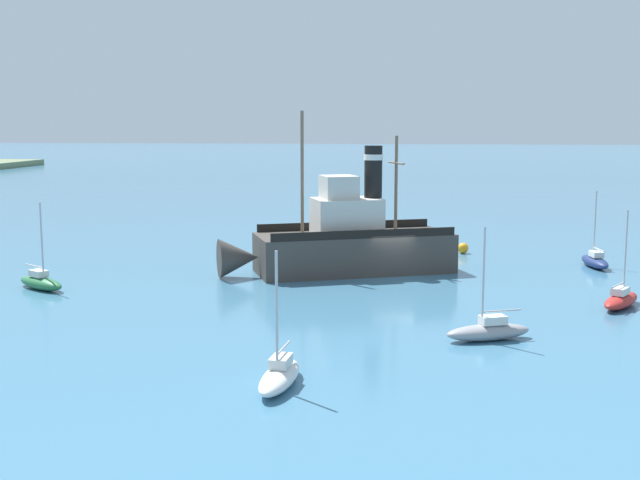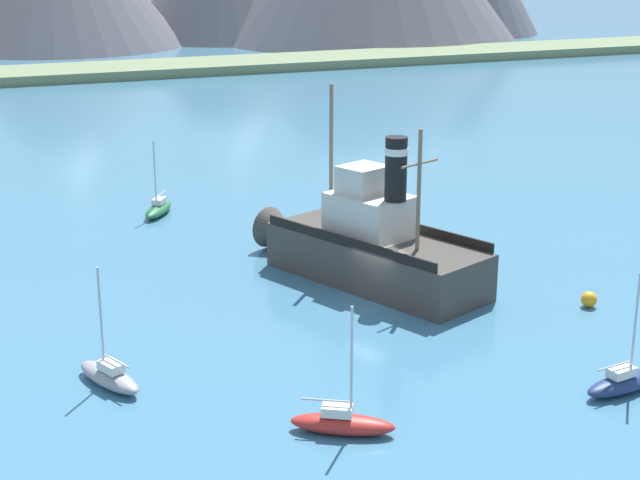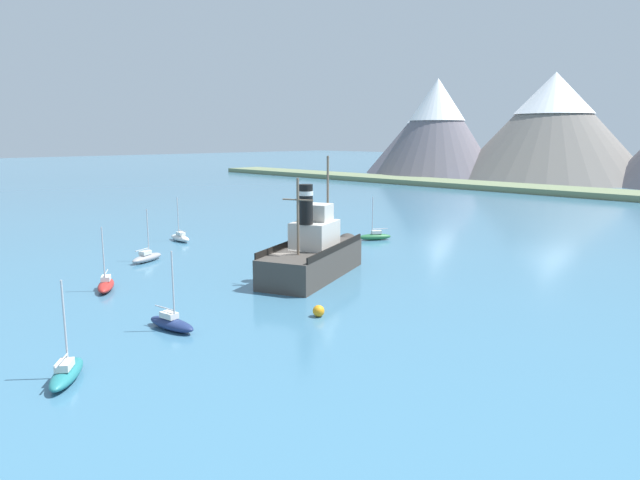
{
  "view_description": "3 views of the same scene",
  "coord_description": "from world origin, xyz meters",
  "px_view_note": "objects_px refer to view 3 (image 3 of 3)",
  "views": [
    {
      "loc": [
        -47.83,
        -1.44,
        9.2
      ],
      "look_at": [
        -0.77,
        4.41,
        2.23
      ],
      "focal_mm": 45.0,
      "sensor_mm": 36.0,
      "label": 1
    },
    {
      "loc": [
        -19.75,
        -40.52,
        17.12
      ],
      "look_at": [
        -0.8,
        5.6,
        1.61
      ],
      "focal_mm": 55.0,
      "sensor_mm": 36.0,
      "label": 2
    },
    {
      "loc": [
        34.4,
        -29.47,
        11.57
      ],
      "look_at": [
        2.0,
        2.46,
        3.25
      ],
      "focal_mm": 32.0,
      "sensor_mm": 36.0,
      "label": 3
    }
  ],
  "objects_px": {
    "sailboat_grey": "(147,257)",
    "sailboat_green": "(375,236)",
    "old_tugboat": "(315,254)",
    "sailboat_teal": "(66,372)",
    "sailboat_white": "(180,237)",
    "mooring_buoy": "(319,311)",
    "sailboat_red": "(106,285)",
    "sailboat_navy": "(171,323)"
  },
  "relations": [
    {
      "from": "old_tugboat",
      "to": "sailboat_white",
      "type": "distance_m",
      "value": 21.98
    },
    {
      "from": "sailboat_green",
      "to": "sailboat_navy",
      "type": "relative_size",
      "value": 1.0
    },
    {
      "from": "old_tugboat",
      "to": "sailboat_teal",
      "type": "bearing_deg",
      "value": -73.68
    },
    {
      "from": "sailboat_white",
      "to": "mooring_buoy",
      "type": "xyz_separation_m",
      "value": [
        30.15,
        -7.91,
        -0.04
      ]
    },
    {
      "from": "sailboat_red",
      "to": "sailboat_navy",
      "type": "bearing_deg",
      "value": -5.58
    },
    {
      "from": "old_tugboat",
      "to": "sailboat_red",
      "type": "xyz_separation_m",
      "value": [
        -7.82,
        -14.65,
        -1.4
      ]
    },
    {
      "from": "sailboat_navy",
      "to": "sailboat_red",
      "type": "bearing_deg",
      "value": 174.42
    },
    {
      "from": "sailboat_white",
      "to": "sailboat_navy",
      "type": "relative_size",
      "value": 1.0
    },
    {
      "from": "sailboat_green",
      "to": "mooring_buoy",
      "type": "distance_m",
      "value": 28.49
    },
    {
      "from": "sailboat_teal",
      "to": "sailboat_red",
      "type": "height_order",
      "value": "same"
    },
    {
      "from": "sailboat_teal",
      "to": "sailboat_red",
      "type": "bearing_deg",
      "value": 149.71
    },
    {
      "from": "old_tugboat",
      "to": "sailboat_red",
      "type": "height_order",
      "value": "old_tugboat"
    },
    {
      "from": "sailboat_red",
      "to": "old_tugboat",
      "type": "bearing_deg",
      "value": 61.92
    },
    {
      "from": "sailboat_green",
      "to": "sailboat_navy",
      "type": "height_order",
      "value": "same"
    },
    {
      "from": "sailboat_green",
      "to": "sailboat_grey",
      "type": "bearing_deg",
      "value": -107.8
    },
    {
      "from": "old_tugboat",
      "to": "sailboat_white",
      "type": "bearing_deg",
      "value": 179.37
    },
    {
      "from": "sailboat_teal",
      "to": "sailboat_navy",
      "type": "bearing_deg",
      "value": 112.37
    },
    {
      "from": "sailboat_teal",
      "to": "sailboat_green",
      "type": "distance_m",
      "value": 41.88
    },
    {
      "from": "sailboat_white",
      "to": "sailboat_red",
      "type": "bearing_deg",
      "value": -46.52
    },
    {
      "from": "sailboat_grey",
      "to": "sailboat_red",
      "type": "bearing_deg",
      "value": -45.37
    },
    {
      "from": "sailboat_grey",
      "to": "mooring_buoy",
      "type": "relative_size",
      "value": 6.37
    },
    {
      "from": "old_tugboat",
      "to": "sailboat_teal",
      "type": "relative_size",
      "value": 2.98
    },
    {
      "from": "old_tugboat",
      "to": "sailboat_white",
      "type": "relative_size",
      "value": 2.98
    },
    {
      "from": "sailboat_green",
      "to": "mooring_buoy",
      "type": "height_order",
      "value": "sailboat_green"
    },
    {
      "from": "sailboat_teal",
      "to": "mooring_buoy",
      "type": "distance_m",
      "value": 15.58
    },
    {
      "from": "sailboat_grey",
      "to": "sailboat_navy",
      "type": "height_order",
      "value": "same"
    },
    {
      "from": "sailboat_white",
      "to": "mooring_buoy",
      "type": "relative_size",
      "value": 6.37
    },
    {
      "from": "sailboat_green",
      "to": "sailboat_navy",
      "type": "bearing_deg",
      "value": -71.23
    },
    {
      "from": "sailboat_red",
      "to": "mooring_buoy",
      "type": "distance_m",
      "value": 17.48
    },
    {
      "from": "sailboat_white",
      "to": "sailboat_navy",
      "type": "xyz_separation_m",
      "value": [
        25.68,
        -16.02,
        0.0
      ]
    },
    {
      "from": "old_tugboat",
      "to": "sailboat_green",
      "type": "distance_m",
      "value": 17.87
    },
    {
      "from": "sailboat_grey",
      "to": "mooring_buoy",
      "type": "xyz_separation_m",
      "value": [
        23.04,
        -0.12,
        -0.04
      ]
    },
    {
      "from": "sailboat_white",
      "to": "sailboat_grey",
      "type": "bearing_deg",
      "value": -47.61
    },
    {
      "from": "sailboat_grey",
      "to": "sailboat_green",
      "type": "bearing_deg",
      "value": 72.2
    },
    {
      "from": "mooring_buoy",
      "to": "sailboat_teal",
      "type": "bearing_deg",
      "value": -95.26
    },
    {
      "from": "old_tugboat",
      "to": "sailboat_teal",
      "type": "distance_m",
      "value": 24.19
    },
    {
      "from": "sailboat_white",
      "to": "old_tugboat",
      "type": "bearing_deg",
      "value": -0.63
    },
    {
      "from": "sailboat_teal",
      "to": "sailboat_green",
      "type": "xyz_separation_m",
      "value": [
        -13.95,
        39.49,
        0.0
      ]
    },
    {
      "from": "sailboat_white",
      "to": "sailboat_grey",
      "type": "relative_size",
      "value": 1.0
    },
    {
      "from": "sailboat_red",
      "to": "mooring_buoy",
      "type": "bearing_deg",
      "value": 23.53
    },
    {
      "from": "sailboat_red",
      "to": "sailboat_grey",
      "type": "height_order",
      "value": "same"
    },
    {
      "from": "sailboat_grey",
      "to": "sailboat_green",
      "type": "height_order",
      "value": "same"
    }
  ]
}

